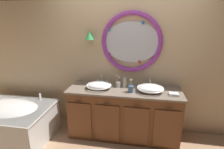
{
  "coord_description": "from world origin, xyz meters",
  "views": [
    {
      "loc": [
        0.27,
        -2.46,
        1.96
      ],
      "look_at": [
        -0.21,
        0.25,
        1.11
      ],
      "focal_mm": 28.72,
      "sensor_mm": 36.0,
      "label": 1
    }
  ],
  "objects_px": {
    "sink_basin_left": "(99,85)",
    "soap_dispenser": "(125,83)",
    "toothbrush_holder_right": "(131,89)",
    "folded_hand_towel": "(174,94)",
    "bathtub": "(7,119)",
    "toothbrush_holder_left": "(118,84)",
    "sink_basin_right": "(150,88)"
  },
  "relations": [
    {
      "from": "sink_basin_left",
      "to": "soap_dispenser",
      "type": "height_order",
      "value": "soap_dispenser"
    },
    {
      "from": "toothbrush_holder_right",
      "to": "folded_hand_towel",
      "type": "xyz_separation_m",
      "value": [
        0.65,
        -0.01,
        -0.04
      ]
    },
    {
      "from": "sink_basin_left",
      "to": "toothbrush_holder_right",
      "type": "bearing_deg",
      "value": -7.52
    },
    {
      "from": "bathtub",
      "to": "toothbrush_holder_left",
      "type": "distance_m",
      "value": 1.96
    },
    {
      "from": "sink_basin_right",
      "to": "soap_dispenser",
      "type": "height_order",
      "value": "soap_dispenser"
    },
    {
      "from": "sink_basin_left",
      "to": "toothbrush_holder_right",
      "type": "relative_size",
      "value": 1.87
    },
    {
      "from": "sink_basin_left",
      "to": "folded_hand_towel",
      "type": "bearing_deg",
      "value": -3.86
    },
    {
      "from": "soap_dispenser",
      "to": "folded_hand_towel",
      "type": "xyz_separation_m",
      "value": [
        0.77,
        -0.22,
        -0.06
      ]
    },
    {
      "from": "bathtub",
      "to": "folded_hand_towel",
      "type": "height_order",
      "value": "folded_hand_towel"
    },
    {
      "from": "sink_basin_left",
      "to": "toothbrush_holder_right",
      "type": "height_order",
      "value": "toothbrush_holder_right"
    },
    {
      "from": "bathtub",
      "to": "folded_hand_towel",
      "type": "bearing_deg",
      "value": 6.68
    },
    {
      "from": "toothbrush_holder_left",
      "to": "toothbrush_holder_right",
      "type": "distance_m",
      "value": 0.29
    },
    {
      "from": "toothbrush_holder_left",
      "to": "sink_basin_left",
      "type": "bearing_deg",
      "value": -159.9
    },
    {
      "from": "bathtub",
      "to": "sink_basin_right",
      "type": "distance_m",
      "value": 2.44
    },
    {
      "from": "folded_hand_towel",
      "to": "toothbrush_holder_right",
      "type": "bearing_deg",
      "value": 179.15
    },
    {
      "from": "bathtub",
      "to": "toothbrush_holder_right",
      "type": "height_order",
      "value": "toothbrush_holder_right"
    },
    {
      "from": "sink_basin_right",
      "to": "toothbrush_holder_left",
      "type": "height_order",
      "value": "toothbrush_holder_left"
    },
    {
      "from": "toothbrush_holder_right",
      "to": "bathtub",
      "type": "bearing_deg",
      "value": -170.94
    },
    {
      "from": "toothbrush_holder_right",
      "to": "sink_basin_right",
      "type": "bearing_deg",
      "value": 12.99
    },
    {
      "from": "bathtub",
      "to": "sink_basin_right",
      "type": "xyz_separation_m",
      "value": [
        2.34,
        0.39,
        0.57
      ]
    },
    {
      "from": "toothbrush_holder_left",
      "to": "toothbrush_holder_right",
      "type": "height_order",
      "value": "toothbrush_holder_right"
    },
    {
      "from": "sink_basin_right",
      "to": "soap_dispenser",
      "type": "relative_size",
      "value": 2.39
    },
    {
      "from": "bathtub",
      "to": "sink_basin_right",
      "type": "bearing_deg",
      "value": 9.58
    },
    {
      "from": "bathtub",
      "to": "soap_dispenser",
      "type": "distance_m",
      "value": 2.07
    },
    {
      "from": "sink_basin_right",
      "to": "folded_hand_towel",
      "type": "bearing_deg",
      "value": -13.0
    },
    {
      "from": "bathtub",
      "to": "soap_dispenser",
      "type": "bearing_deg",
      "value": 15.54
    },
    {
      "from": "sink_basin_right",
      "to": "soap_dispenser",
      "type": "distance_m",
      "value": 0.44
    },
    {
      "from": "bathtub",
      "to": "sink_basin_left",
      "type": "height_order",
      "value": "sink_basin_left"
    },
    {
      "from": "sink_basin_right",
      "to": "folded_hand_towel",
      "type": "height_order",
      "value": "sink_basin_right"
    },
    {
      "from": "toothbrush_holder_left",
      "to": "folded_hand_towel",
      "type": "distance_m",
      "value": 0.9
    },
    {
      "from": "sink_basin_left",
      "to": "sink_basin_right",
      "type": "height_order",
      "value": "sink_basin_right"
    },
    {
      "from": "toothbrush_holder_left",
      "to": "sink_basin_right",
      "type": "bearing_deg",
      "value": -11.96
    }
  ]
}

